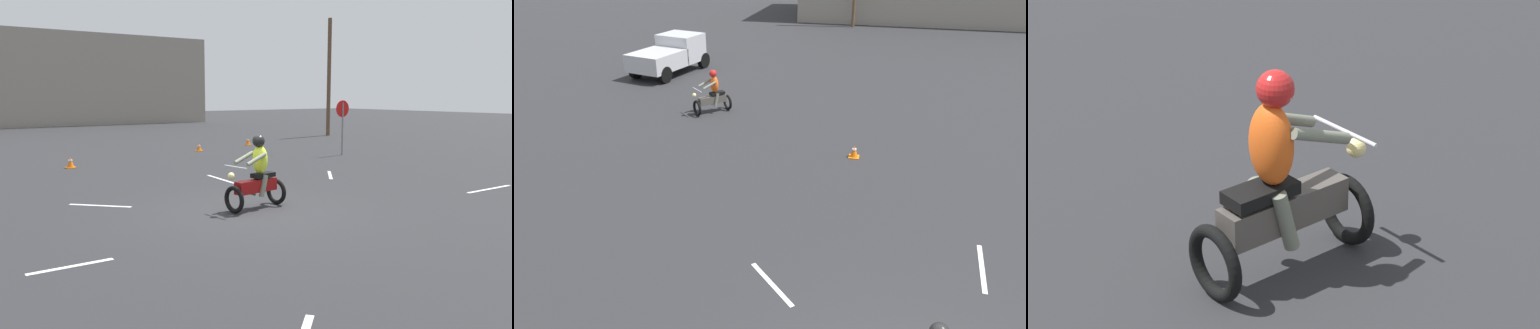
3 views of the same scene
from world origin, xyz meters
TOP-DOWN VIEW (x-y plane):
  - motorcycle_rider_background at (-7.29, 11.79)m, footprint 1.39×1.44m
  - pickup_truck at (-11.29, 16.76)m, footprint 2.82×4.46m
  - traffic_cone_near_right at (-1.65, 8.94)m, footprint 0.32×0.32m
  - lane_stripe_n at (1.50, 4.00)m, footprint 0.19×1.72m
  - lane_stripe_nw at (-2.64, 2.41)m, footprint 1.15×1.16m

SIDE VIEW (x-z plane):
  - lane_stripe_n at x=1.50m, z-range 0.00..0.01m
  - lane_stripe_nw at x=-2.64m, z-range 0.00..0.01m
  - traffic_cone_near_right at x=-1.65m, z-range -0.01..0.39m
  - motorcycle_rider_background at x=-7.29m, z-range -0.10..1.56m
  - pickup_truck at x=-11.29m, z-range 0.06..1.79m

